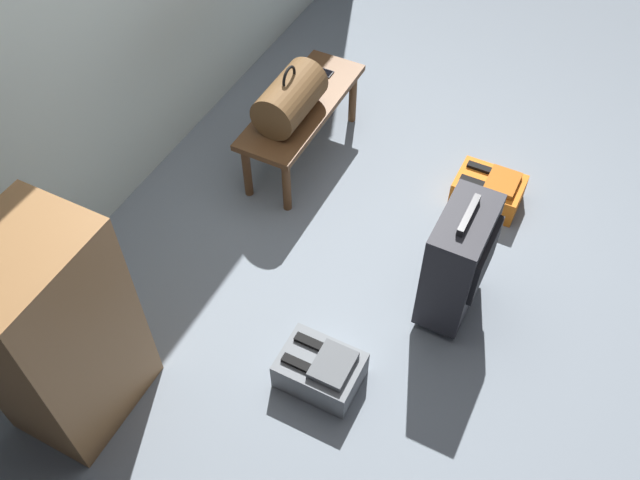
{
  "coord_description": "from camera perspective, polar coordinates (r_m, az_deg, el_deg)",
  "views": [
    {
      "loc": [
        -2.27,
        -0.72,
        2.95
      ],
      "look_at": [
        -0.28,
        0.29,
        0.25
      ],
      "focal_mm": 38.2,
      "sensor_mm": 36.0,
      "label": 1
    }
  ],
  "objects": [
    {
      "name": "bench",
      "position": [
        4.08,
        -1.51,
        10.7
      ],
      "size": [
        1.0,
        0.36,
        0.41
      ],
      "color": "brown",
      "rests_on": "ground"
    },
    {
      "name": "suitcase_upright_charcoal",
      "position": [
        3.33,
        11.49,
        -1.74
      ],
      "size": [
        0.44,
        0.25,
        0.72
      ],
      "color": "black",
      "rests_on": "ground"
    },
    {
      "name": "ground_plane",
      "position": [
        3.79,
        5.82,
        -1.02
      ],
      "size": [
        6.6,
        6.6,
        0.0
      ],
      "primitive_type": "plane",
      "color": "slate"
    },
    {
      "name": "backpack_orange",
      "position": [
        4.08,
        13.95,
        4.08
      ],
      "size": [
        0.28,
        0.38,
        0.21
      ],
      "color": "orange",
      "rests_on": "ground"
    },
    {
      "name": "backpack_grey",
      "position": [
        3.26,
        0.06,
        -10.79
      ],
      "size": [
        0.28,
        0.38,
        0.21
      ],
      "color": "slate",
      "rests_on": "ground"
    },
    {
      "name": "cell_phone",
      "position": [
        4.27,
        0.11,
        13.93
      ],
      "size": [
        0.07,
        0.14,
        0.01
      ],
      "color": "black",
      "rests_on": "bench"
    },
    {
      "name": "duffel_bag_brown",
      "position": [
        3.86,
        -2.53,
        11.78
      ],
      "size": [
        0.44,
        0.26,
        0.34
      ],
      "color": "brown",
      "rests_on": "bench"
    },
    {
      "name": "side_cabinet",
      "position": [
        3.02,
        -21.24,
        -7.36
      ],
      "size": [
        0.56,
        0.44,
        1.1
      ],
      "color": "olive",
      "rests_on": "ground"
    }
  ]
}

